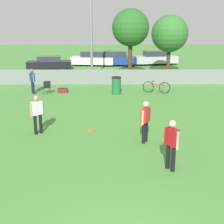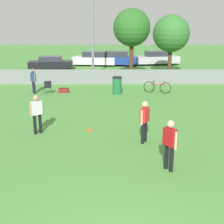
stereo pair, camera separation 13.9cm
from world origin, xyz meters
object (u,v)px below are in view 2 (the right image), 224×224
Objects in this scene: parked_car_white at (95,59)px; player_receiver_white at (37,111)px; spectator_in_blue at (34,79)px; parked_car_silver at (158,58)px; trash_bin at (118,85)px; tree_far_right at (172,34)px; parked_car_dark at (52,63)px; light_pole at (93,5)px; player_defender_red at (145,119)px; gear_bag_sideline at (64,90)px; frisbee_disc at (90,130)px; tree_near_pole at (133,28)px; bicycle_sideline at (158,87)px; parked_car_blue at (118,59)px; folding_chair_sideline at (48,86)px; player_thrower_red at (170,142)px.

player_receiver_white is at bearing -85.96° from parked_car_white.
parked_car_silver is (9.85, 13.92, -0.21)m from spectator_in_blue.
player_receiver_white reaches higher than trash_bin.
tree_far_right reaches higher than parked_car_dark.
parked_car_white is (-0.38, 8.84, -4.93)m from light_pole.
player_defender_red is 9.83m from gear_bag_sideline.
frisbee_disc is (0.51, -11.65, -5.63)m from light_pole.
tree_near_pole is 7.57m from gear_bag_sideline.
player_receiver_white is 9.74m from bicycle_sideline.
parked_car_blue is (1.50, 20.54, 0.71)m from frisbee_disc.
light_pole reaches higher than parked_car_white.
tree_near_pole is 18.20× the size of frisbee_disc.
tree_far_right is 9.82m from parked_car_white.
light_pole is 10.35m from parked_car_blue.
parked_car_blue is at bearing 16.42° from parked_car_dark.
spectator_in_blue is at bearing -29.94° from folding_chair_sideline.
player_thrower_red is 12.77m from spectator_in_blue.
player_receiver_white reaches higher than frisbee_disc.
bicycle_sideline is at bearing -69.73° from parked_car_blue.
tree_near_pole reaches higher than spectator_in_blue.
folding_chair_sideline is at bearing -99.12° from parked_car_blue.
trash_bin reaches higher than frisbee_disc.
tree_near_pole is 3.41× the size of spectator_in_blue.
frisbee_disc is at bearing -112.71° from tree_far_right.
frisbee_disc is 0.35× the size of folding_chair_sideline.
player_receiver_white is 4.40m from player_defender_red.
parked_car_blue is (-0.96, 8.55, -3.28)m from tree_near_pole.
tree_near_pole reaches higher than trash_bin.
trash_bin is at bearing -68.80° from light_pole.
player_thrower_red is (0.25, -15.62, -3.05)m from tree_near_pole.
bicycle_sideline is at bearing 158.76° from folding_chair_sideline.
light_pole is 15.28× the size of gear_bag_sideline.
bicycle_sideline is (1.17, 10.98, -0.57)m from player_thrower_red.
parked_car_silver reaches higher than parked_car_white.
player_receiver_white is 0.34× the size of parked_car_silver.
folding_chair_sideline is (-5.34, 8.41, -0.46)m from player_defender_red.
player_defender_red is 1.47× the size of trash_bin.
parked_car_blue reaches higher than bicycle_sideline.
player_receiver_white reaches higher than parked_car_dark.
parked_car_dark is (-6.23, 10.67, 0.08)m from trash_bin.
light_pole is 8.78× the size of trash_bin.
spectator_in_blue is 2.51× the size of gear_bag_sideline.
parked_car_white reaches higher than parked_car_dark.
spectator_in_blue is 14.46m from parked_car_blue.
tree_near_pole reaches higher than player_receiver_white.
parked_car_dark is (-0.88, 10.50, -0.30)m from spectator_in_blue.
player_thrower_red reaches higher than trash_bin.
parked_car_blue is (2.39, 0.04, 0.01)m from parked_car_white.
frisbee_disc is (-2.72, 3.63, -0.94)m from player_thrower_red.
tree_near_pole is 1.13× the size of parked_car_silver.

